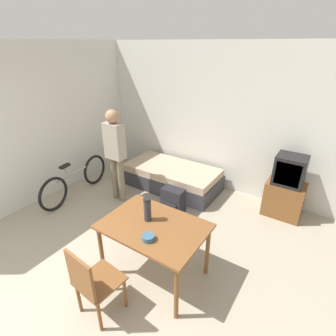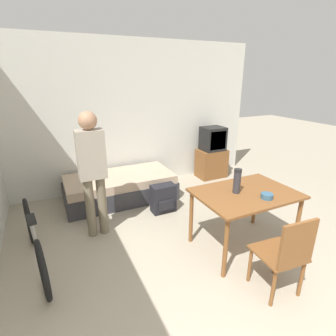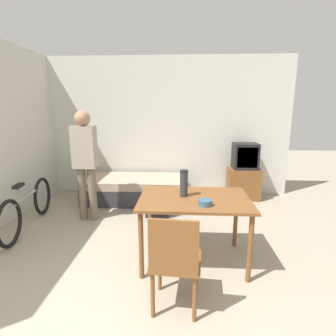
% 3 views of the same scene
% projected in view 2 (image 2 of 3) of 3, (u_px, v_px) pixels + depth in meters
% --- Properties ---
extents(wall_back, '(5.26, 0.06, 2.70)m').
position_uv_depth(wall_back, '(127.00, 117.00, 4.85)').
color(wall_back, silver).
rests_on(wall_back, ground_plane).
extents(daybed, '(1.87, 0.93, 0.44)m').
position_uv_depth(daybed, '(120.00, 187.00, 4.60)').
color(daybed, '#333338').
rests_on(daybed, ground_plane).
extents(tv, '(0.59, 0.41, 1.08)m').
position_uv_depth(tv, '(212.00, 154.00, 5.52)').
color(tv, brown).
rests_on(tv, ground_plane).
extents(dining_table, '(1.19, 0.84, 0.75)m').
position_uv_depth(dining_table, '(245.00, 199.00, 3.17)').
color(dining_table, brown).
rests_on(dining_table, ground_plane).
extents(wooden_chair, '(0.46, 0.46, 0.89)m').
position_uv_depth(wooden_chair, '(286.00, 253.00, 2.46)').
color(wooden_chair, brown).
rests_on(wooden_chair, ground_plane).
extents(bicycle, '(0.27, 1.66, 0.71)m').
position_uv_depth(bicycle, '(35.00, 241.00, 2.94)').
color(bicycle, black).
rests_on(bicycle, ground_plane).
extents(person_standing, '(0.34, 0.23, 1.68)m').
position_uv_depth(person_standing, '(92.00, 167.00, 3.32)').
color(person_standing, '#6B604C').
rests_on(person_standing, ground_plane).
extents(thermos_flask, '(0.09, 0.09, 0.30)m').
position_uv_depth(thermos_flask, '(237.00, 180.00, 3.07)').
color(thermos_flask, '#2D2D33').
rests_on(thermos_flask, dining_table).
extents(mate_bowl, '(0.14, 0.14, 0.06)m').
position_uv_depth(mate_bowl, '(267.00, 196.00, 2.97)').
color(mate_bowl, '#335670').
rests_on(mate_bowl, dining_table).
extents(backpack, '(0.38, 0.24, 0.45)m').
position_uv_depth(backpack, '(163.00, 199.00, 4.16)').
color(backpack, black).
rests_on(backpack, ground_plane).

